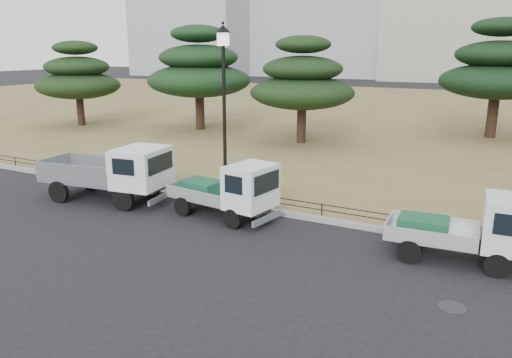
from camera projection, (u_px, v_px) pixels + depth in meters
The scene contains 14 objects.
ground at pixel (224, 237), 14.67m from camera, with size 220.00×220.00×0.00m, color black.
lawn at pixel (422, 116), 40.70m from camera, with size 120.00×56.00×0.15m, color olive.
curb at pixel (264, 210), 16.86m from camera, with size 120.00×0.25×0.16m, color gray.
truck_large at pixel (112, 171), 17.87m from camera, with size 4.86×2.42×2.03m.
truck_kei_front at pixel (229, 190), 16.06m from camera, with size 3.75×1.97×1.90m.
truck_kei_rear at pixel (470, 229), 12.72m from camera, with size 3.58×1.75×1.82m.
street_lamp at pixel (224, 84), 16.87m from camera, with size 0.54×0.54×5.98m.
pipe_fence at pixel (266, 199), 16.90m from camera, with size 38.00×0.04×0.40m.
tarp_pile at pixel (119, 172), 20.04m from camera, with size 1.55×1.14×1.03m.
manhole at pixel (452, 307), 10.66m from camera, with size 0.60×0.60×0.01m, color #2D2D30.
pine_west_far at pixel (78, 77), 34.34m from camera, with size 5.72×5.72×5.78m.
pine_west_near at pixel (199, 70), 32.40m from camera, with size 6.72×6.72×6.72m.
pine_center_left at pixel (302, 82), 27.78m from camera, with size 5.85×5.85×5.94m.
pine_center_right at pixel (498, 69), 29.32m from camera, with size 6.59×6.59×7.00m.
Camera 1 is at (7.38, -11.66, 5.35)m, focal length 35.00 mm.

